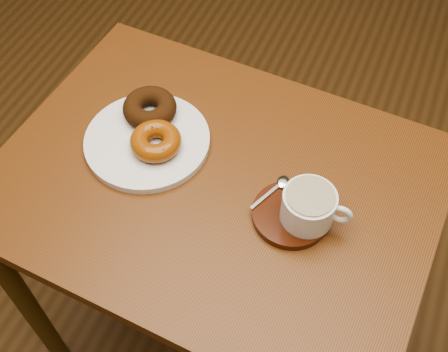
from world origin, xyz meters
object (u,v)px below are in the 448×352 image
at_px(donut_plate, 147,141).
at_px(saucer, 291,214).
at_px(cafe_table, 215,214).
at_px(coffee_cup, 309,206).

height_order(donut_plate, saucer, same).
distance_m(cafe_table, donut_plate, 0.21).
height_order(saucer, coffee_cup, coffee_cup).
xyz_separation_m(cafe_table, saucer, (0.16, -0.02, 0.13)).
height_order(cafe_table, saucer, saucer).
bearing_deg(donut_plate, cafe_table, -10.70).
bearing_deg(cafe_table, saucer, -5.26).
height_order(cafe_table, donut_plate, donut_plate).
distance_m(cafe_table, coffee_cup, 0.26).
relative_size(cafe_table, saucer, 6.17).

